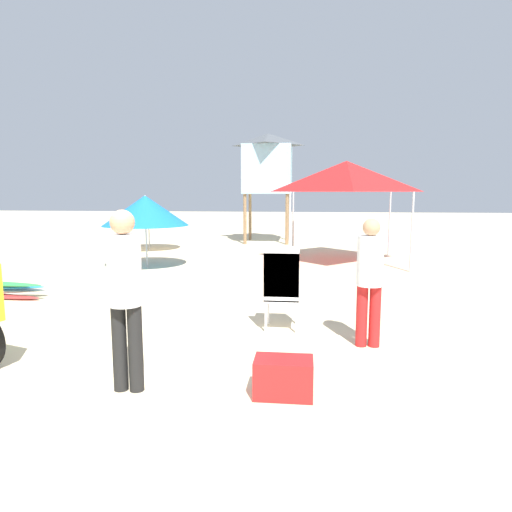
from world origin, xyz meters
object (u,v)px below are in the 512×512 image
Objects in this scene: stacked_plastic_chairs at (282,281)px; lifeguard_near_left at (125,288)px; cooler_box at (283,377)px; beach_umbrella_left at (145,211)px; beach_umbrella_mid at (148,211)px; lifeguard_near_center at (370,274)px; lifeguard_tower at (268,164)px; popup_canopy at (346,176)px.

stacked_plastic_chairs is 0.68× the size of lifeguard_near_left.
stacked_plastic_chairs is 2.15× the size of cooler_box.
cooler_box is at bearing -61.16° from beach_umbrella_left.
beach_umbrella_left is 3.68m from beach_umbrella_mid.
beach_umbrella_left is 3.92× the size of cooler_box.
lifeguard_near_center is 1.94m from cooler_box.
cooler_box is (1.27, -13.27, -2.82)m from lifeguard_tower.
stacked_plastic_chairs is 1.25m from lifeguard_near_center.
lifeguard_near_left reaches higher than lifeguard_near_center.
beach_umbrella_left is 8.10m from cooler_box.
beach_umbrella_mid is (-1.17, 3.48, -0.18)m from beach_umbrella_left.
stacked_plastic_chairs reaches higher than cooler_box.
beach_umbrella_mid reaches higher than stacked_plastic_chairs.
beach_umbrella_mid is (-3.76, -2.78, -1.71)m from lifeguard_tower.
stacked_plastic_chairs is 11.52m from lifeguard_tower.
cooler_box is (3.86, -7.01, -1.28)m from beach_umbrella_left.
lifeguard_tower is at bearing 95.79° from stacked_plastic_chairs.
beach_umbrella_left is at bearing -112.46° from lifeguard_tower.
beach_umbrella_mid is at bearing 120.12° from stacked_plastic_chairs.
lifeguard_tower reaches higher than popup_canopy.
popup_canopy is (2.78, 8.58, 1.33)m from lifeguard_near_left.
lifeguard_near_left is at bearing -71.57° from beach_umbrella_left.
cooler_box is at bearing 1.61° from lifeguard_near_left.
beach_umbrella_left is (-5.13, -1.53, -0.89)m from popup_canopy.
lifeguard_near_center is at bearing -56.20° from beach_umbrella_mid.
lifeguard_near_left reaches higher than beach_umbrella_mid.
cooler_box is (0.13, -2.04, -0.52)m from stacked_plastic_chairs.
stacked_plastic_chairs is 0.55× the size of beach_umbrella_left.
beach_umbrella_mid is (-3.52, 10.53, 0.27)m from lifeguard_near_left.
stacked_plastic_chairs is 2.52m from lifeguard_near_left.
popup_canopy is (0.29, 7.03, 1.43)m from lifeguard_near_center.
lifeguard_tower is (-2.25, 11.77, 2.08)m from lifeguard_near_center.
lifeguard_tower reaches higher than lifeguard_near_left.
lifeguard_tower is at bearing 95.46° from cooler_box.
lifeguard_near_left is 13.46m from lifeguard_tower.
popup_canopy reaches higher than lifeguard_near_left.
lifeguard_near_left is at bearing -91.04° from lifeguard_tower.
lifeguard_tower is at bearing 36.51° from beach_umbrella_mid.
stacked_plastic_chairs is at bearing -102.16° from popup_canopy.
lifeguard_near_center is 10.81m from beach_umbrella_mid.
lifeguard_near_left is 11.11m from beach_umbrella_mid.
stacked_plastic_chairs is at bearing -59.88° from beach_umbrella_mid.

